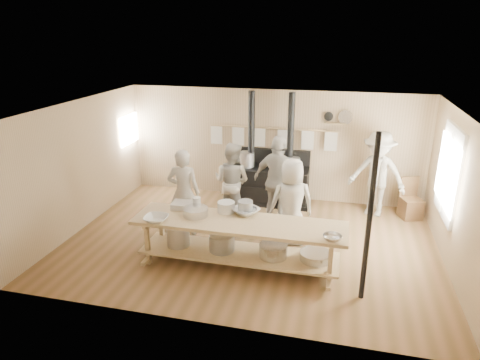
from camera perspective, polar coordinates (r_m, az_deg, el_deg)
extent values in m
plane|color=brown|center=(8.36, 1.32, -8.28)|extent=(7.00, 7.00, 0.00)
plane|color=tan|center=(10.19, 4.41, 4.69)|extent=(7.00, 0.00, 7.00)
plane|color=tan|center=(5.62, -4.14, -8.11)|extent=(7.00, 0.00, 7.00)
plane|color=tan|center=(9.20, -20.43, 1.85)|extent=(0.00, 5.00, 5.00)
plane|color=tan|center=(7.92, 26.96, -1.86)|extent=(0.00, 5.00, 5.00)
plane|color=tan|center=(7.51, 1.47, 9.55)|extent=(7.00, 7.00, 0.00)
cube|color=beige|center=(8.41, 26.14, 0.88)|extent=(0.06, 1.35, 1.65)
plane|color=white|center=(8.40, 25.87, 0.90)|extent=(0.00, 1.50, 1.50)
cube|color=beige|center=(8.40, 25.81, 0.91)|extent=(0.02, 0.03, 1.50)
plane|color=white|center=(10.75, -14.58, 6.55)|extent=(0.00, 0.90, 0.90)
cube|color=black|center=(10.08, 3.91, -0.69)|extent=(1.80, 0.70, 0.85)
cube|color=black|center=(10.21, 3.86, -2.67)|extent=(1.90, 0.75, 0.10)
cube|color=black|center=(10.16, 4.28, 3.19)|extent=(1.80, 0.12, 0.35)
cylinder|color=black|center=(9.84, 1.53, 6.75)|extent=(0.15, 0.15, 1.75)
cylinder|color=black|center=(9.69, 6.77, 6.42)|extent=(0.15, 0.15, 1.75)
cylinder|color=#B2B2B7|center=(9.99, 0.87, 2.77)|extent=(0.36, 0.36, 0.34)
cylinder|color=gray|center=(9.77, 7.11, 2.11)|extent=(0.30, 0.30, 0.30)
cylinder|color=#9E835A|center=(10.00, 4.38, 6.87)|extent=(3.00, 0.04, 0.04)
cube|color=white|center=(10.34, -3.09, 6.08)|extent=(0.28, 0.01, 0.46)
cube|color=white|center=(10.20, -0.17, 5.92)|extent=(0.28, 0.01, 0.46)
cube|color=white|center=(10.09, 2.83, 5.75)|extent=(0.28, 0.01, 0.46)
cube|color=white|center=(10.01, 5.88, 5.55)|extent=(0.28, 0.01, 0.46)
cube|color=white|center=(9.95, 8.97, 5.33)|extent=(0.28, 0.01, 0.46)
cube|color=white|center=(9.93, 12.08, 5.10)|extent=(0.28, 0.01, 0.46)
cube|color=#9E835A|center=(9.86, 12.54, 7.36)|extent=(0.50, 0.14, 0.03)
cylinder|color=black|center=(9.85, 11.73, 8.30)|extent=(0.20, 0.04, 0.20)
cylinder|color=silver|center=(9.84, 13.90, 8.13)|extent=(0.32, 0.03, 0.32)
cube|color=#9E835A|center=(7.21, -0.18, -5.77)|extent=(3.60, 0.90, 0.06)
cube|color=#9E835A|center=(7.47, -0.18, -9.72)|extent=(3.40, 0.80, 0.04)
cube|color=#9E835A|center=(7.50, -0.18, -10.05)|extent=(3.30, 0.06, 0.06)
cube|color=#9E835A|center=(7.62, -12.24, -8.08)|extent=(0.07, 0.07, 0.85)
cube|color=#9E835A|center=(8.11, -10.42, -6.21)|extent=(0.07, 0.07, 0.85)
cube|color=#9E835A|center=(6.96, 11.92, -10.91)|extent=(0.07, 0.07, 0.85)
cube|color=#9E835A|center=(7.49, 12.12, -8.62)|extent=(0.07, 0.07, 0.85)
cylinder|color=#B2B2B7|center=(7.68, -8.24, -7.31)|extent=(0.40, 0.40, 0.38)
cylinder|color=gray|center=(7.46, -2.44, -8.31)|extent=(0.44, 0.44, 0.30)
cylinder|color=silver|center=(7.31, 4.46, -9.35)|extent=(0.48, 0.48, 0.22)
cylinder|color=silver|center=(7.27, 9.98, -10.14)|extent=(0.52, 0.52, 0.14)
cylinder|color=black|center=(6.45, 16.86, -5.17)|extent=(0.08, 0.08, 2.60)
imported|color=#A6A093|center=(8.43, -7.51, -1.66)|extent=(0.68, 0.49, 1.75)
imported|color=#A6A093|center=(9.05, -1.10, -0.21)|extent=(0.95, 0.82, 1.69)
imported|color=#A6A093|center=(8.00, 6.88, -3.06)|extent=(0.96, 0.78, 1.69)
imported|color=#A6A093|center=(8.75, 5.11, -0.22)|extent=(1.21, 0.83, 1.91)
imported|color=#A6A093|center=(9.68, 17.82, 0.77)|extent=(1.37, 1.04, 1.89)
cube|color=#4F381F|center=(10.02, 21.79, -3.51)|extent=(0.53, 0.53, 0.44)
cube|color=#4F381F|center=(10.02, 21.60, -0.91)|extent=(0.40, 0.18, 0.49)
imported|color=silver|center=(7.31, -11.13, -5.11)|extent=(0.41, 0.41, 0.10)
imported|color=silver|center=(7.45, 1.01, -4.20)|extent=(0.43, 0.43, 0.11)
imported|color=silver|center=(7.46, 0.80, -4.17)|extent=(0.62, 0.62, 0.11)
imported|color=silver|center=(6.71, 12.19, -7.56)|extent=(0.41, 0.41, 0.09)
cube|color=#B2B2B7|center=(7.76, -7.26, -3.36)|extent=(0.51, 0.36, 0.11)
cylinder|color=silver|center=(7.43, -5.96, -4.23)|extent=(0.48, 0.48, 0.14)
cylinder|color=gray|center=(7.43, 0.71, -3.69)|extent=(0.27, 0.27, 0.24)
cylinder|color=silver|center=(7.52, -1.86, -3.62)|extent=(0.37, 0.37, 0.19)
cylinder|color=silver|center=(7.67, -5.78, -3.11)|extent=(0.17, 0.17, 0.22)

